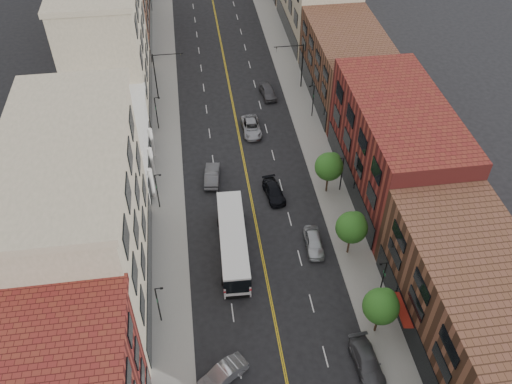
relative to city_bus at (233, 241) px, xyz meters
name	(u,v)px	position (x,y,z in m)	size (l,w,h in m)	color
ground	(287,382)	(3.07, -15.81, -1.90)	(220.00, 220.00, 0.00)	black
sidewalk_left	(167,150)	(-6.93, 19.19, -1.83)	(4.00, 110.00, 0.15)	gray
sidewalk_right	(312,137)	(13.07, 19.19, -1.83)	(4.00, 110.00, 0.15)	gray
bldg_l_tanoffice	(84,227)	(-13.93, -2.81, 7.10)	(10.00, 22.00, 18.00)	gray
bldg_l_white	(106,150)	(-13.93, 15.19, 2.10)	(10.00, 14.00, 8.00)	silver
bldg_l_far_a	(107,46)	(-13.93, 32.19, 7.10)	(10.00, 20.00, 18.00)	gray
bldg_r_near	(483,328)	(20.07, -15.81, 3.10)	(10.00, 26.00, 10.00)	brown
bldg_r_mid	(395,148)	(20.07, 8.19, 4.10)	(10.00, 22.00, 12.00)	maroon
bldg_r_far_a	(347,66)	(20.07, 29.19, 3.10)	(10.00, 20.00, 10.00)	brown
tree_r_1	(382,305)	(12.46, -11.74, 2.22)	(3.40, 3.40, 5.59)	black
tree_r_2	(352,226)	(12.46, -1.74, 2.22)	(3.40, 3.40, 5.59)	black
tree_r_3	(330,166)	(12.46, 8.26, 2.22)	(3.40, 3.40, 5.59)	black
lamp_l_1	(158,303)	(-7.88, -7.81, 1.07)	(0.81, 0.55, 5.05)	black
lamp_l_2	(157,189)	(-7.88, 8.19, 1.07)	(0.81, 0.55, 5.05)	black
lamp_l_3	(157,111)	(-7.88, 24.19, 1.07)	(0.81, 0.55, 5.05)	black
lamp_r_1	(383,277)	(14.02, -7.81, 1.07)	(0.81, 0.55, 5.05)	black
lamp_r_2	(342,172)	(14.02, 8.19, 1.07)	(0.81, 0.55, 5.05)	black
lamp_r_3	(313,99)	(14.02, 24.19, 1.07)	(0.81, 0.55, 5.05)	black
signal_mast_left	(160,71)	(-7.19, 32.19, 2.74)	(4.49, 0.18, 7.20)	black
signal_mast_right	(298,61)	(13.34, 32.19, 2.74)	(4.49, 0.18, 7.20)	black
city_bus	(233,241)	(0.00, 0.00, 0.00)	(3.42, 12.83, 3.27)	white
car_angle_b	(223,374)	(-2.53, -14.70, -1.12)	(1.66, 4.77, 1.57)	silver
car_parked_mid	(367,362)	(10.47, -15.31, -1.12)	(2.18, 5.37, 1.56)	#46474B
car_parked_far	(314,242)	(8.87, -0.50, -1.10)	(1.91, 4.74, 1.62)	#ACAFB3
car_lane_behind	(212,175)	(-1.31, 12.32, -1.08)	(1.75, 5.01, 1.65)	#535358
car_lane_a	(274,192)	(5.87, 8.33, -1.20)	(1.97, 4.85, 1.41)	black
car_lane_b	(251,127)	(4.92, 21.78, -1.13)	(2.56, 5.55, 1.54)	#96979D
car_lane_c	(268,91)	(8.57, 30.44, -1.08)	(1.95, 4.85, 1.65)	#4A494E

